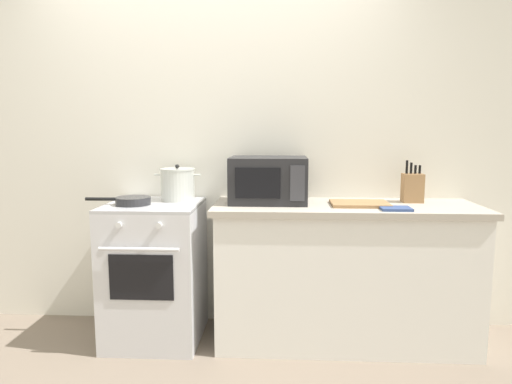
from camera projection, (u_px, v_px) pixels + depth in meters
back_wall at (256, 150)px, 3.26m from camera, size 4.40×0.10×2.50m
lower_cabinet_right at (344, 277)px, 2.99m from camera, size 1.64×0.56×0.88m
countertop_right at (346, 208)px, 2.93m from camera, size 1.70×0.60×0.04m
stove at (155, 272)px, 3.03m from camera, size 0.60×0.64×0.92m
stock_pot at (178, 184)px, 3.09m from camera, size 0.31×0.23×0.25m
frying_pan at (132, 201)px, 2.92m from camera, size 0.42×0.22×0.05m
microwave at (268, 180)px, 2.99m from camera, size 0.50×0.37×0.30m
cutting_board at (360, 204)px, 2.90m from camera, size 0.36×0.26×0.02m
knife_block at (412, 187)px, 3.01m from camera, size 0.13×0.10×0.28m
oven_mitt at (396, 209)px, 2.73m from camera, size 0.18×0.14×0.02m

